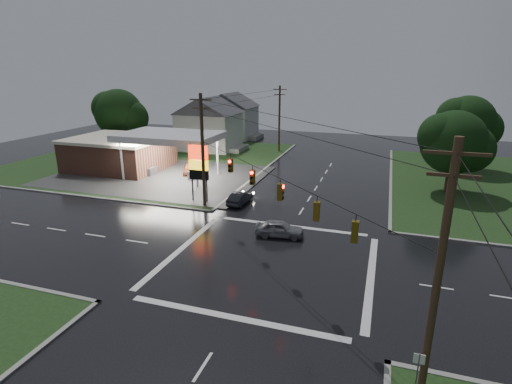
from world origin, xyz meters
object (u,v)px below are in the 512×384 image
(gas_station, at_px, (126,151))
(car_crossing, at_px, (280,229))
(utility_pole_nw, at_px, (203,150))
(tree_nw_behind, at_px, (120,113))
(house_far, at_px, (230,115))
(tree_ne_near, at_px, (455,143))
(car_north, at_px, (240,198))
(tree_ne_far, at_px, (468,124))
(car_pump, at_px, (191,168))
(house_near, at_px, (209,123))
(utility_pole_n, at_px, (279,118))
(pylon_sign, at_px, (199,164))
(utility_pole_se, at_px, (439,273))

(gas_station, xyz_separation_m, car_crossing, (25.20, -15.13, -1.87))
(utility_pole_nw, bearing_deg, tree_nw_behind, 139.90)
(utility_pole_nw, height_order, tree_nw_behind, utility_pole_nw)
(house_far, xyz_separation_m, tree_ne_near, (36.09, -26.01, 1.16))
(gas_station, xyz_separation_m, car_north, (19.29, -8.51, -1.92))
(tree_ne_far, bearing_deg, car_pump, -158.46)
(utility_pole_nw, height_order, house_near, utility_pole_nw)
(car_north, bearing_deg, tree_ne_near, -148.19)
(utility_pole_nw, relative_size, utility_pole_n, 1.05)
(house_near, distance_m, car_crossing, 37.70)
(utility_pole_n, bearing_deg, house_near, -170.09)
(pylon_sign, bearing_deg, utility_pole_se, -45.00)
(pylon_sign, height_order, utility_pole_nw, utility_pole_nw)
(tree_ne_far, bearing_deg, car_north, -135.90)
(gas_station, xyz_separation_m, utility_pole_n, (16.18, 18.30, 2.92))
(utility_pole_se, bearing_deg, car_pump, 130.96)
(tree_ne_near, bearing_deg, tree_ne_far, 75.93)
(utility_pole_nw, bearing_deg, tree_ne_near, 27.86)
(pylon_sign, distance_m, utility_pole_se, 28.34)
(house_near, bearing_deg, tree_nw_behind, -155.02)
(car_pump, bearing_deg, car_north, -67.00)
(utility_pole_se, distance_m, house_near, 54.77)
(pylon_sign, xyz_separation_m, car_crossing, (10.03, -5.93, -3.34))
(tree_ne_far, bearing_deg, house_far, 160.29)
(utility_pole_nw, xyz_separation_m, utility_pole_se, (19.00, -19.00, 0.00))
(car_crossing, bearing_deg, utility_pole_se, -152.41)
(car_crossing, bearing_deg, utility_pole_n, 7.36)
(gas_station, bearing_deg, car_crossing, -30.98)
(gas_station, height_order, utility_pole_nw, utility_pole_nw)
(utility_pole_se, height_order, tree_ne_near, utility_pole_se)
(pylon_sign, height_order, car_pump, pylon_sign)
(pylon_sign, relative_size, house_far, 0.54)
(house_near, xyz_separation_m, tree_nw_behind, (-12.89, -6.01, 1.77))
(tree_nw_behind, bearing_deg, pylon_sign, -39.87)
(car_north, bearing_deg, pylon_sign, 13.62)
(utility_pole_n, height_order, tree_nw_behind, utility_pole_n)
(utility_pole_se, bearing_deg, pylon_sign, 135.00)
(pylon_sign, distance_m, tree_ne_far, 36.35)
(utility_pole_n, relative_size, tree_nw_behind, 1.05)
(house_near, relative_size, car_pump, 2.30)
(tree_ne_near, relative_size, car_pump, 1.87)
(gas_station, xyz_separation_m, house_far, (3.73, 28.30, 1.86))
(gas_station, distance_m, house_far, 28.61)
(house_near, xyz_separation_m, tree_ne_far, (38.10, -2.01, 1.77))
(utility_pole_se, distance_m, car_north, 26.58)
(car_pump, bearing_deg, tree_ne_far, -2.87)
(house_far, distance_m, car_north, 40.14)
(house_near, height_order, tree_nw_behind, tree_nw_behind)
(tree_nw_behind, xyz_separation_m, car_pump, (17.18, -9.35, -5.48))
(utility_pole_n, relative_size, car_pump, 2.18)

